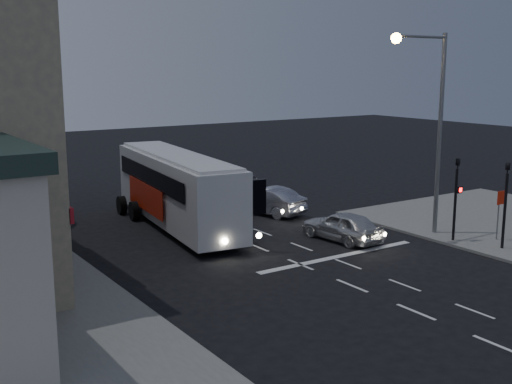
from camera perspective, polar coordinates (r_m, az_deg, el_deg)
ground at (r=24.00m, az=6.91°, el=-7.62°), size 120.00×120.00×0.00m
road_markings at (r=27.21m, az=4.43°, el=-5.30°), size 8.00×30.55×0.01m
tour_bus at (r=31.12m, az=-7.05°, el=0.39°), size 3.90×11.93×3.59m
car_suv at (r=28.93m, az=7.69°, el=-3.01°), size 1.98×4.10×1.35m
car_sedan_a at (r=33.88m, az=0.86°, el=-0.75°), size 2.73×4.66×1.45m
car_sedan_b at (r=38.89m, az=-3.29°, el=0.83°), size 2.32×5.37×1.54m
traffic_signal_main at (r=29.27m, az=17.39°, el=0.24°), size 0.25×0.35×4.10m
traffic_signal_side at (r=28.66m, az=21.33°, el=-0.23°), size 0.18×0.15×4.10m
regulatory_sign at (r=30.17m, az=20.83°, el=-1.26°), size 0.45×0.12×2.20m
streetlight at (r=29.58m, az=15.29°, el=6.94°), size 3.32×0.44×9.00m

